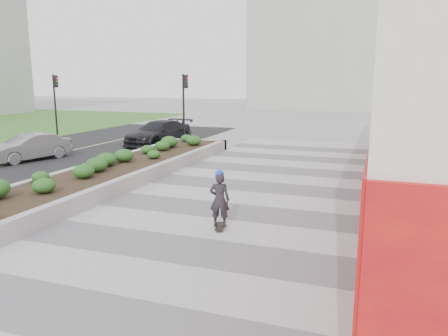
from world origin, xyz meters
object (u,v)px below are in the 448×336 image
at_px(traffic_signal_far, 55,97).
at_px(skateboarder, 220,199).
at_px(car_silver, 29,147).
at_px(planter, 110,171).
at_px(traffic_signal_near, 185,98).
at_px(car_dark, 159,133).

xyz_separation_m(traffic_signal_far, skateboarder, (16.70, -13.57, -1.96)).
bearing_deg(car_silver, planter, -7.22).
xyz_separation_m(traffic_signal_near, car_silver, (-4.65, -7.87, -2.11)).
bearing_deg(skateboarder, planter, 131.03).
height_order(planter, car_dark, car_dark).
bearing_deg(traffic_signal_near, skateboarder, -61.94).
relative_size(car_silver, car_dark, 0.79).
distance_m(planter, traffic_signal_far, 15.00).
height_order(planter, car_silver, car_silver).
height_order(planter, skateboarder, skateboarder).
bearing_deg(car_dark, skateboarder, -46.40).
relative_size(traffic_signal_near, skateboarder, 2.66).
xyz_separation_m(skateboarder, car_silver, (-12.15, 6.20, -0.15)).
distance_m(skateboarder, car_dark, 15.70).
distance_m(car_silver, car_dark, 7.61).
distance_m(planter, car_dark, 9.92).
xyz_separation_m(planter, skateboarder, (5.77, -3.57, 0.38)).
bearing_deg(skateboarder, car_dark, 106.75).
xyz_separation_m(planter, traffic_signal_far, (-10.93, 10.00, 2.34)).
bearing_deg(car_dark, traffic_signal_near, 49.20).
bearing_deg(traffic_signal_near, car_silver, -120.55).
bearing_deg(planter, car_dark, 107.61).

